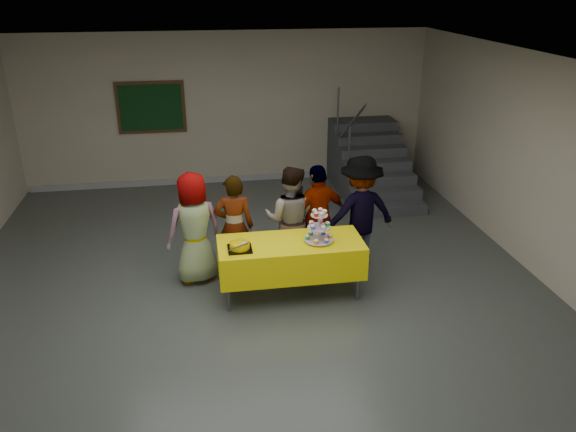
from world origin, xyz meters
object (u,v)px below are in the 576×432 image
(schoolchild_c, at_px, (290,219))
(schoolchild_d, at_px, (318,218))
(cupcake_stand, at_px, (319,228))
(bear_cake, at_px, (240,245))
(bake_table, at_px, (290,257))
(staircase, at_px, (369,165))
(schoolchild_e, at_px, (360,213))
(noticeboard, at_px, (151,108))
(schoolchild_a, at_px, (194,228))
(schoolchild_b, at_px, (234,227))

(schoolchild_c, bearing_deg, schoolchild_d, -159.99)
(cupcake_stand, xyz_separation_m, bear_cake, (-1.03, -0.07, -0.12))
(bake_table, distance_m, cupcake_stand, 0.54)
(staircase, bearing_deg, schoolchild_e, -109.49)
(cupcake_stand, xyz_separation_m, schoolchild_d, (0.15, 0.74, -0.17))
(bake_table, relative_size, noticeboard, 1.45)
(schoolchild_a, distance_m, noticeboard, 4.14)
(bear_cake, height_order, staircase, staircase)
(schoolchild_d, distance_m, schoolchild_e, 0.60)
(bake_table, xyz_separation_m, schoolchild_b, (-0.68, 0.64, 0.19))
(schoolchild_a, relative_size, schoolchild_e, 0.94)
(schoolchild_a, height_order, schoolchild_d, schoolchild_a)
(bear_cake, distance_m, schoolchild_e, 1.94)
(noticeboard, bearing_deg, schoolchild_d, -57.82)
(bear_cake, height_order, noticeboard, noticeboard)
(bear_cake, xyz_separation_m, schoolchild_c, (0.78, 0.81, -0.05))
(schoolchild_c, xyz_separation_m, schoolchild_e, (1.00, -0.04, 0.05))
(schoolchild_e, xyz_separation_m, noticeboard, (-3.06, 3.95, 0.77))
(cupcake_stand, distance_m, schoolchild_d, 0.77)
(cupcake_stand, bearing_deg, bake_table, 173.21)
(schoolchild_c, distance_m, schoolchild_d, 0.40)
(schoolchild_b, bearing_deg, bake_table, 141.33)
(schoolchild_a, bearing_deg, bake_table, 133.91)
(schoolchild_a, xyz_separation_m, schoolchild_b, (0.54, 0.03, -0.03))
(schoolchild_b, height_order, schoolchild_c, schoolchild_c)
(schoolchild_b, relative_size, noticeboard, 1.15)
(schoolchild_a, bearing_deg, schoolchild_d, 163.25)
(schoolchild_c, height_order, schoolchild_e, schoolchild_e)
(bake_table, xyz_separation_m, bear_cake, (-0.67, -0.11, 0.27))
(schoolchild_e, relative_size, staircase, 0.69)
(cupcake_stand, height_order, schoolchild_c, schoolchild_c)
(bake_table, height_order, schoolchild_e, schoolchild_e)
(schoolchild_c, bearing_deg, cupcake_stand, 128.90)
(schoolchild_a, distance_m, schoolchild_b, 0.54)
(cupcake_stand, xyz_separation_m, schoolchild_a, (-1.58, 0.65, -0.17))
(bake_table, bearing_deg, noticeboard, 112.90)
(schoolchild_d, bearing_deg, schoolchild_b, -15.57)
(schoolchild_b, bearing_deg, bear_cake, 95.66)
(cupcake_stand, height_order, schoolchild_a, schoolchild_a)
(bake_table, distance_m, staircase, 4.37)
(cupcake_stand, xyz_separation_m, schoolchild_c, (-0.25, 0.74, -0.17))
(staircase, bearing_deg, cupcake_stand, -115.91)
(schoolchild_d, bearing_deg, schoolchild_e, 157.97)
(schoolchild_e, height_order, staircase, staircase)
(schoolchild_c, relative_size, schoolchild_e, 0.94)
(bake_table, height_order, schoolchild_d, schoolchild_d)
(bake_table, relative_size, cupcake_stand, 4.22)
(bake_table, xyz_separation_m, cupcake_stand, (0.36, -0.04, 0.40))
(schoolchild_e, bearing_deg, schoolchild_d, -12.34)
(schoolchild_b, height_order, staircase, staircase)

